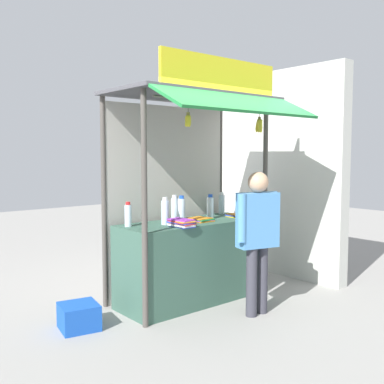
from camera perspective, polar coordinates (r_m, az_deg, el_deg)
ground_plane at (r=5.64m, az=0.00°, el=-13.38°), size 20.00×20.00×0.00m
stall_counter at (r=5.51m, az=0.00°, el=-8.64°), size 1.81×0.68×0.96m
stall_structure at (r=5.45m, az=-0.82°, el=4.00°), size 2.01×1.55×2.79m
water_bottle_back_left at (r=5.16m, az=-3.39°, el=-2.49°), size 0.09×0.09×0.31m
water_bottle_far_right at (r=5.36m, az=-1.32°, el=-2.21°), size 0.09×0.09×0.31m
water_bottle_left at (r=6.09m, az=3.73°, el=-1.47°), size 0.08×0.08×0.29m
water_bottle_back_right at (r=5.07m, az=-8.00°, el=-2.87°), size 0.08×0.08×0.27m
water_bottle_rear_center at (r=5.63m, az=2.31°, el=-1.91°), size 0.08×0.08×0.30m
water_bottle_front_left at (r=5.44m, az=-2.18°, el=-2.11°), size 0.09×0.09×0.31m
magazine_stack_mid_left at (r=5.42m, az=1.14°, el=-3.46°), size 0.26×0.27×0.04m
magazine_stack_front_right at (r=5.79m, az=5.81°, el=-2.97°), size 0.22×0.29×0.04m
magazine_stack_center at (r=5.01m, az=-1.34°, el=-3.91°), size 0.22×0.31×0.08m
banana_bunch_inner_left at (r=4.76m, az=-0.50°, el=8.92°), size 0.08×0.08×0.27m
banana_bunch_leftmost at (r=5.52m, az=8.41°, el=8.23°), size 0.10×0.10×0.30m
vendor_person at (r=5.00m, az=8.20°, el=-4.65°), size 0.59×0.30×1.57m
plastic_crate at (r=4.88m, az=-13.96°, el=-14.88°), size 0.43×0.43×0.26m
neighbour_wall at (r=6.87m, az=10.14°, el=2.35°), size 0.20×2.40×2.95m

